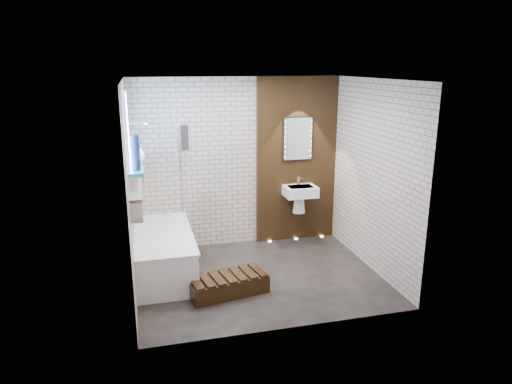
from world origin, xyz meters
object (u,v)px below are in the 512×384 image
object	(u,v)px
bathtub	(164,253)
bath_screen	(183,174)
washbasin	(300,195)
walnut_step	(228,285)
led_mirror	(298,139)

from	to	relation	value
bathtub	bath_screen	distance (m)	1.14
washbasin	walnut_step	bearing A→B (deg)	-135.53
washbasin	bathtub	bearing A→B (deg)	-163.99
bath_screen	walnut_step	size ratio (longest dim) A/B	1.44
bathtub	bath_screen	xyz separation A→B (m)	(0.35, 0.44, 0.99)
led_mirror	walnut_step	bearing A→B (deg)	-132.50
led_mirror	walnut_step	world-z (taller)	led_mirror
led_mirror	walnut_step	xyz separation A→B (m)	(-1.44, -1.57, -1.54)
bathtub	washbasin	distance (m)	2.32
bath_screen	led_mirror	bearing A→B (deg)	10.66
bathtub	bath_screen	bearing A→B (deg)	51.10
bathtub	washbasin	xyz separation A→B (m)	(2.17, 0.62, 0.50)
bathtub	led_mirror	distance (m)	2.68
bath_screen	walnut_step	bearing A→B (deg)	-72.99
bathtub	washbasin	size ratio (longest dim) A/B	3.00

